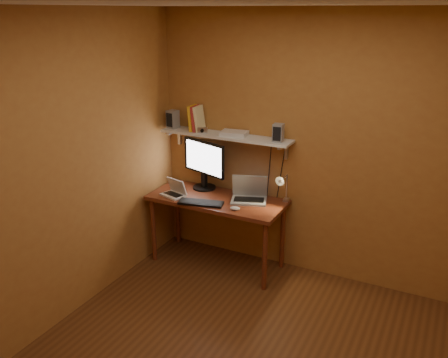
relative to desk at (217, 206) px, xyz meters
The scene contains 14 objects.
room 1.72m from the desk, 53.42° to the right, with size 3.44×3.24×2.64m.
desk is the anchor object (origin of this frame).
wall_shelf 0.72m from the desk, 90.00° to the left, with size 1.40×0.25×0.21m.
monitor 0.50m from the desk, 143.06° to the left, with size 0.56×0.31×0.52m.
laptop 0.37m from the desk, 18.01° to the left, with size 0.42×0.36×0.26m.
netbook 0.46m from the desk, 162.89° to the right, with size 0.28×0.23×0.18m.
keyboard 0.24m from the desk, 108.35° to the right, with size 0.44×0.15×0.02m, color black.
mouse 0.37m from the desk, 32.90° to the right, with size 0.10×0.06×0.04m, color silver.
desk_lamp 0.73m from the desk, 10.81° to the left, with size 0.09×0.23×0.38m.
speaker_left 1.04m from the desk, 162.71° to the left, with size 0.10×0.10×0.19m, color gray.
speaker_right 1.00m from the desk, 17.23° to the left, with size 0.10×0.10×0.17m, color gray.
books 0.93m from the desk, 149.71° to the left, with size 0.14×0.18×0.26m.
shelf_camera 0.79m from the desk, 149.88° to the left, with size 0.11×0.06×0.06m.
router 0.76m from the desk, 64.29° to the left, with size 0.26×0.18×0.04m, color silver.
Camera 1 is at (1.15, -2.69, 2.56)m, focal length 38.00 mm.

